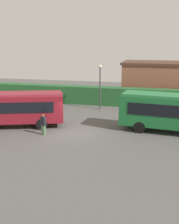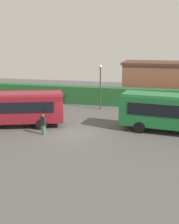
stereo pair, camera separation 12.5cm
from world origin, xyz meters
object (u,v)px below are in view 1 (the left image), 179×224
bus_maroon (7,108)px  bus_green (178,111)px  person_left (43,124)px  lamppost (100,81)px

bus_maroon → bus_green: size_ratio=1.04×
bus_green → person_left: (-10.90, -3.22, -0.96)m
bus_green → person_left: bearing=-157.1°
lamppost → person_left: bearing=-104.6°
bus_maroon → bus_green: (14.97, 1.87, 0.07)m
bus_maroon → lamppost: 11.26m
bus_green → lamppost: 10.91m
bus_maroon → lamppost: bearing=-146.3°
person_left → lamppost: size_ratio=0.35×
bus_green → person_left: size_ratio=5.62×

